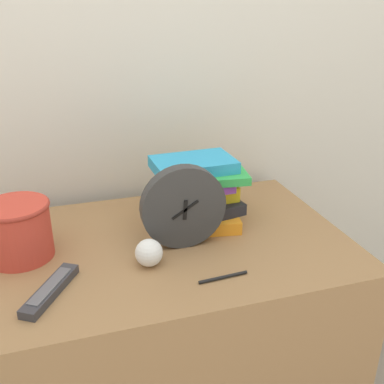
{
  "coord_description": "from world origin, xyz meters",
  "views": [
    {
      "loc": [
        -0.14,
        -0.71,
        1.36
      ],
      "look_at": [
        0.19,
        0.34,
        0.88
      ],
      "focal_mm": 42.0,
      "sensor_mm": 36.0,
      "label": 1
    }
  ],
  "objects_px": {
    "book_stack": "(199,192)",
    "crumpled_paper_ball": "(149,253)",
    "tv_remote": "(50,290)",
    "pen": "(223,277)",
    "desk_clock": "(183,207)",
    "basket": "(18,229)"
  },
  "relations": [
    {
      "from": "book_stack",
      "to": "crumpled_paper_ball",
      "type": "height_order",
      "value": "book_stack"
    },
    {
      "from": "book_stack",
      "to": "crumpled_paper_ball",
      "type": "distance_m",
      "value": 0.27
    },
    {
      "from": "tv_remote",
      "to": "pen",
      "type": "xyz_separation_m",
      "value": [
        0.38,
        -0.06,
        -0.01
      ]
    },
    {
      "from": "desk_clock",
      "to": "basket",
      "type": "distance_m",
      "value": 0.41
    },
    {
      "from": "tv_remote",
      "to": "pen",
      "type": "height_order",
      "value": "tv_remote"
    },
    {
      "from": "tv_remote",
      "to": "crumpled_paper_ball",
      "type": "relative_size",
      "value": 2.67
    },
    {
      "from": "crumpled_paper_ball",
      "to": "tv_remote",
      "type": "bearing_deg",
      "value": -167.55
    },
    {
      "from": "basket",
      "to": "crumpled_paper_ball",
      "type": "xyz_separation_m",
      "value": [
        0.3,
        -0.13,
        -0.04
      ]
    },
    {
      "from": "desk_clock",
      "to": "pen",
      "type": "distance_m",
      "value": 0.21
    },
    {
      "from": "pen",
      "to": "book_stack",
      "type": "bearing_deg",
      "value": 82.83
    },
    {
      "from": "desk_clock",
      "to": "crumpled_paper_ball",
      "type": "bearing_deg",
      "value": -148.19
    },
    {
      "from": "desk_clock",
      "to": "crumpled_paper_ball",
      "type": "height_order",
      "value": "desk_clock"
    },
    {
      "from": "basket",
      "to": "tv_remote",
      "type": "distance_m",
      "value": 0.21
    },
    {
      "from": "basket",
      "to": "crumpled_paper_ball",
      "type": "height_order",
      "value": "basket"
    },
    {
      "from": "basket",
      "to": "crumpled_paper_ball",
      "type": "bearing_deg",
      "value": -24.13
    },
    {
      "from": "desk_clock",
      "to": "pen",
      "type": "bearing_deg",
      "value": -75.94
    },
    {
      "from": "desk_clock",
      "to": "pen",
      "type": "xyz_separation_m",
      "value": [
        0.04,
        -0.18,
        -0.11
      ]
    },
    {
      "from": "desk_clock",
      "to": "book_stack",
      "type": "xyz_separation_m",
      "value": [
        0.08,
        0.12,
        -0.02
      ]
    },
    {
      "from": "book_stack",
      "to": "crumpled_paper_ball",
      "type": "bearing_deg",
      "value": -135.34
    },
    {
      "from": "desk_clock",
      "to": "basket",
      "type": "xyz_separation_m",
      "value": [
        -0.4,
        0.07,
        -0.03
      ]
    },
    {
      "from": "desk_clock",
      "to": "book_stack",
      "type": "height_order",
      "value": "desk_clock"
    },
    {
      "from": "book_stack",
      "to": "basket",
      "type": "relative_size",
      "value": 1.59
    }
  ]
}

